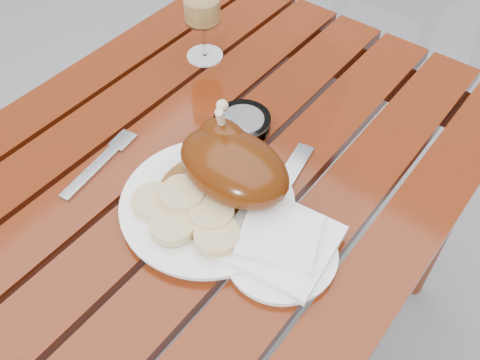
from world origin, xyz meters
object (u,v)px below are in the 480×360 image
table (199,288)px  side_plate (280,254)px  ashtray (243,123)px  wine_glass (203,19)px  dinner_plate (208,205)px

table → side_plate: 0.44m
table → ashtray: size_ratio=11.61×
table → wine_glass: 0.58m
table → dinner_plate: bearing=-20.2°
wine_glass → side_plate: bearing=-36.9°
table → side_plate: (0.22, -0.03, 0.38)m
table → ashtray: (-0.00, 0.16, 0.39)m
dinner_plate → side_plate: bearing=-1.2°
wine_glass → ashtray: bearing=-32.1°
dinner_plate → side_plate: size_ratio=1.63×
table → side_plate: bearing=-7.6°
side_plate → ashtray: bearing=139.1°
side_plate → dinner_plate: bearing=178.8°
table → ashtray: bearing=90.3°
table → dinner_plate: size_ratio=4.25×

